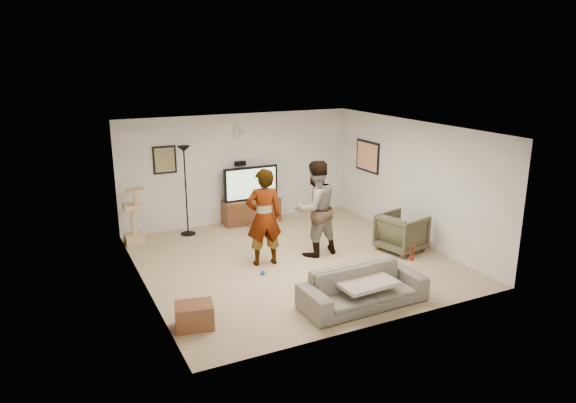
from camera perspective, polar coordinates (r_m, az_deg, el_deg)
name	(u,v)px	position (r m, az deg, el deg)	size (l,w,h in m)	color
floor	(293,260)	(9.94, 0.54, -6.46)	(5.50, 5.50, 0.02)	tan
ceiling	(293,128)	(9.29, 0.58, 8.10)	(5.50, 5.50, 0.02)	white
wall_back	(239,168)	(11.99, -5.36, 3.63)	(5.50, 0.04, 2.50)	beige
wall_front	(382,243)	(7.29, 10.32, -4.47)	(5.50, 0.04, 2.50)	beige
wall_left	(141,216)	(8.70, -15.86, -1.52)	(0.04, 5.50, 2.50)	beige
wall_right	(412,181)	(11.01, 13.47, 2.19)	(0.04, 5.50, 2.50)	beige
wall_clock	(239,132)	(11.81, -5.41, 7.64)	(0.26, 0.26, 0.04)	silver
wall_speaker	(240,163)	(11.91, -5.27, 4.19)	(0.25, 0.10, 0.10)	black
picture_back	(165,160)	(11.42, -13.38, 4.47)	(0.42, 0.03, 0.52)	olive
picture_right	(367,156)	(12.19, 8.71, 4.92)	(0.03, 0.78, 0.62)	#ED9372
tv_stand	(251,211)	(12.07, -4.03, -1.03)	(1.33, 0.45, 0.55)	#492817
console_box	(258,226)	(11.79, -3.33, -2.66)	(0.40, 0.30, 0.07)	#AEADBA
tv	(251,183)	(11.90, -4.09, 2.01)	(1.29, 0.08, 0.77)	black
tv_screen	(252,184)	(11.86, -4.01, 1.97)	(1.19, 0.01, 0.67)	#3ED991
floor_lamp	(186,191)	(11.25, -11.14, 1.12)	(0.32, 0.32, 1.93)	black
cat_tree	(133,216)	(11.05, -16.66, -1.58)	(0.37, 0.37, 1.17)	#CBB083
person_left	(264,217)	(9.46, -2.67, -1.73)	(0.66, 0.43, 1.81)	#B1B1B1
person_right	(315,208)	(9.92, 3.00, -0.77)	(0.90, 0.70, 1.86)	#29568F
sofa	(363,287)	(8.20, 8.26, -9.32)	(2.00, 0.78, 0.58)	slate
throw_blanket	(364,281)	(8.16, 8.33, -8.66)	(0.90, 0.70, 0.06)	beige
beer_bottle	(412,253)	(8.55, 13.49, -5.48)	(0.06, 0.06, 0.25)	#481E06
armchair	(402,232)	(10.52, 12.37, -3.34)	(0.80, 0.82, 0.75)	#42402D
side_table	(194,316)	(7.66, -10.25, -12.22)	(0.53, 0.40, 0.36)	brown
toy_ball	(263,273)	(9.28, -2.79, -7.79)	(0.08, 0.08, 0.08)	#0F5B8F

